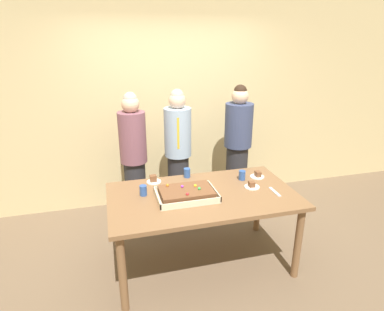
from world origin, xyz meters
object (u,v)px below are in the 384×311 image
(party_table, at_px, (203,202))
(drink_cup_nearest, at_px, (187,173))
(person_striped_tie_right, at_px, (134,157))
(plated_slice_far_left, at_px, (154,180))
(person_green_shirt_behind, at_px, (237,148))
(plated_slice_near_right, at_px, (257,175))
(drink_cup_middle, at_px, (143,190))
(cake_server_utensil, at_px, (275,192))
(sheet_cake, at_px, (186,194))
(plated_slice_near_left, at_px, (252,186))
(drink_cup_far_end, at_px, (242,175))
(person_serving_front, at_px, (178,155))

(party_table, height_order, drink_cup_nearest, drink_cup_nearest)
(person_striped_tie_right, bearing_deg, party_table, 8.34)
(plated_slice_far_left, relative_size, person_green_shirt_behind, 0.09)
(plated_slice_near_right, xyz_separation_m, person_green_shirt_behind, (0.09, 0.77, 0.05))
(party_table, relative_size, plated_slice_near_right, 11.98)
(drink_cup_nearest, distance_m, person_green_shirt_behind, 1.00)
(drink_cup_middle, relative_size, cake_server_utensil, 0.50)
(sheet_cake, xyz_separation_m, person_striped_tie_right, (-0.39, 1.05, 0.02))
(plated_slice_near_left, height_order, drink_cup_far_end, drink_cup_far_end)
(sheet_cake, bearing_deg, person_green_shirt_behind, 47.59)
(person_serving_front, bearing_deg, plated_slice_near_left, 38.98)
(person_serving_front, xyz_separation_m, person_striped_tie_right, (-0.52, 0.08, -0.01))
(person_serving_front, relative_size, person_green_shirt_behind, 0.99)
(party_table, relative_size, cake_server_utensil, 8.99)
(person_striped_tie_right, bearing_deg, drink_cup_middle, -20.13)
(drink_cup_far_end, bearing_deg, party_table, -156.13)
(party_table, distance_m, person_green_shirt_behind, 1.28)
(plated_slice_near_right, bearing_deg, party_table, -161.02)
(person_green_shirt_behind, xyz_separation_m, person_striped_tie_right, (-1.33, 0.01, -0.01))
(plated_slice_near_left, relative_size, plated_slice_near_right, 1.00)
(cake_server_utensil, bearing_deg, drink_cup_middle, 167.86)
(drink_cup_middle, relative_size, person_striped_tie_right, 0.06)
(plated_slice_near_right, xyz_separation_m, plated_slice_far_left, (-1.10, 0.16, 0.00))
(plated_slice_far_left, relative_size, person_striped_tie_right, 0.09)
(person_serving_front, bearing_deg, plated_slice_near_right, 53.80)
(sheet_cake, bearing_deg, person_striped_tie_right, 110.24)
(plated_slice_far_left, height_order, person_serving_front, person_serving_front)
(plated_slice_near_left, height_order, drink_cup_nearest, drink_cup_nearest)
(drink_cup_middle, bearing_deg, cake_server_utensil, -12.14)
(drink_cup_middle, relative_size, drink_cup_far_end, 1.00)
(plated_slice_near_right, distance_m, person_striped_tie_right, 1.47)
(person_striped_tie_right, bearing_deg, sheet_cake, 0.00)
(person_green_shirt_behind, bearing_deg, person_serving_front, -42.69)
(drink_cup_middle, distance_m, drink_cup_far_end, 1.06)
(cake_server_utensil, bearing_deg, drink_cup_far_end, 117.89)
(plated_slice_near_right, height_order, person_green_shirt_behind, person_green_shirt_behind)
(plated_slice_far_left, xyz_separation_m, cake_server_utensil, (1.10, -0.54, -0.02))
(person_serving_front, bearing_deg, drink_cup_far_end, 44.65)
(drink_cup_middle, height_order, person_green_shirt_behind, person_green_shirt_behind)
(party_table, xyz_separation_m, plated_slice_near_right, (0.69, 0.24, 0.11))
(drink_cup_nearest, bearing_deg, drink_cup_middle, -148.96)
(sheet_cake, xyz_separation_m, drink_cup_nearest, (0.12, 0.46, 0.01))
(plated_slice_near_right, distance_m, person_green_shirt_behind, 0.78)
(plated_slice_near_right, height_order, person_serving_front, person_serving_front)
(plated_slice_near_right, height_order, drink_cup_far_end, drink_cup_far_end)
(plated_slice_far_left, height_order, drink_cup_nearest, drink_cup_nearest)
(party_table, relative_size, person_striped_tie_right, 1.10)
(sheet_cake, distance_m, plated_slice_near_left, 0.69)
(party_table, distance_m, drink_cup_far_end, 0.56)
(plated_slice_near_right, relative_size, plated_slice_far_left, 1.00)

